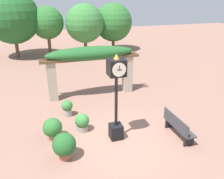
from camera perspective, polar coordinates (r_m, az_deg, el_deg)
ground_plane at (r=9.19m, az=1.55°, el=-12.05°), size 60.00×60.00×0.00m
pedestal_clock at (r=8.42m, az=1.02°, el=-0.93°), size 0.58×0.62×3.30m
pergola at (r=12.28m, az=-5.14°, el=7.48°), size 5.12×1.06×2.67m
potted_plant_near_left at (r=8.18m, az=-11.40°, el=-13.03°), size 0.79×0.79×0.94m
potted_plant_near_right at (r=9.61m, az=-7.21°, el=-7.80°), size 0.57×0.57×0.75m
potted_plant_far_left at (r=10.84m, az=-10.72°, el=-4.25°), size 0.50×0.50×0.75m
potted_plant_far_right at (r=9.29m, az=-14.12°, el=-8.96°), size 0.73×0.73×0.85m
park_bench at (r=9.51m, az=15.54°, el=-8.50°), size 0.42×1.68×0.89m
tree_line at (r=21.50m, az=-13.31°, el=15.88°), size 12.49×4.68×5.50m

